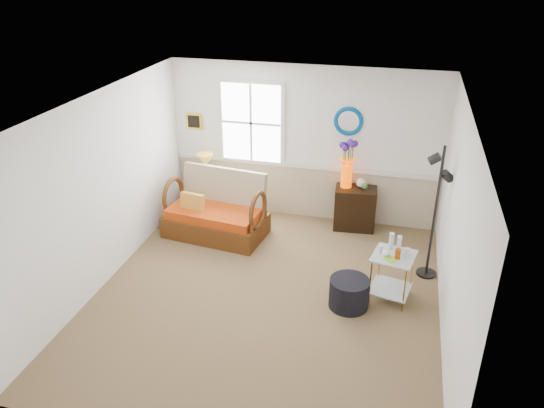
% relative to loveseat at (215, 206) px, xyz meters
% --- Properties ---
extents(floor, '(4.50, 5.00, 0.01)m').
position_rel_loveseat_xyz_m(floor, '(1.22, -1.45, -0.51)').
color(floor, olive).
rests_on(floor, ground).
extents(ceiling, '(4.50, 5.00, 0.01)m').
position_rel_loveseat_xyz_m(ceiling, '(1.22, -1.45, 2.09)').
color(ceiling, white).
rests_on(ceiling, walls).
extents(walls, '(4.51, 5.01, 2.60)m').
position_rel_loveseat_xyz_m(walls, '(1.22, -1.45, 0.79)').
color(walls, white).
rests_on(walls, floor).
extents(wainscot, '(4.46, 0.02, 0.90)m').
position_rel_loveseat_xyz_m(wainscot, '(1.22, 1.03, -0.06)').
color(wainscot, tan).
rests_on(wainscot, walls).
extents(chair_rail, '(4.46, 0.04, 0.06)m').
position_rel_loveseat_xyz_m(chair_rail, '(1.22, 1.02, 0.41)').
color(chair_rail, silver).
rests_on(chair_rail, walls).
extents(window, '(1.14, 0.06, 1.44)m').
position_rel_loveseat_xyz_m(window, '(0.32, 1.02, 1.09)').
color(window, white).
rests_on(window, walls).
extents(picture, '(0.28, 0.03, 0.28)m').
position_rel_loveseat_xyz_m(picture, '(-0.70, 1.03, 1.04)').
color(picture, gold).
rests_on(picture, walls).
extents(mirror, '(0.47, 0.07, 0.47)m').
position_rel_loveseat_xyz_m(mirror, '(1.92, 1.03, 1.24)').
color(mirror, '#0269BA').
rests_on(mirror, walls).
extents(loveseat, '(1.66, 1.07, 1.02)m').
position_rel_loveseat_xyz_m(loveseat, '(0.00, 0.00, 0.00)').
color(loveseat, brown).
rests_on(loveseat, floor).
extents(throw_pillow, '(0.40, 0.16, 0.39)m').
position_rel_loveseat_xyz_m(throw_pillow, '(-0.34, -0.11, 0.02)').
color(throw_pillow, '#C0620F').
rests_on(throw_pillow, loveseat).
extents(lamp_stand, '(0.39, 0.39, 0.57)m').
position_rel_loveseat_xyz_m(lamp_stand, '(-0.47, 0.77, -0.23)').
color(lamp_stand, black).
rests_on(lamp_stand, floor).
extents(table_lamp, '(0.37, 0.37, 0.52)m').
position_rel_loveseat_xyz_m(table_lamp, '(-0.43, 0.75, 0.31)').
color(table_lamp, '#B48428').
rests_on(table_lamp, lamp_stand).
extents(potted_plant, '(0.38, 0.41, 0.28)m').
position_rel_loveseat_xyz_m(potted_plant, '(-0.35, 0.81, 0.20)').
color(potted_plant, '#3A632D').
rests_on(potted_plant, lamp_stand).
extents(cabinet, '(0.69, 0.48, 0.71)m').
position_rel_loveseat_xyz_m(cabinet, '(2.14, 0.80, -0.16)').
color(cabinet, black).
rests_on(cabinet, floor).
extents(flower_vase, '(0.24, 0.24, 0.79)m').
position_rel_loveseat_xyz_m(flower_vase, '(1.97, 0.83, 0.59)').
color(flower_vase, '#F44C01').
rests_on(flower_vase, cabinet).
extents(side_table, '(0.61, 0.61, 0.66)m').
position_rel_loveseat_xyz_m(side_table, '(2.83, -1.08, -0.18)').
color(side_table, '#B78938').
rests_on(side_table, floor).
extents(tabletop_items, '(0.52, 0.52, 0.23)m').
position_rel_loveseat_xyz_m(tabletop_items, '(2.82, -1.05, 0.26)').
color(tabletop_items, silver).
rests_on(tabletop_items, side_table).
extents(floor_lamp, '(0.28, 0.28, 1.94)m').
position_rel_loveseat_xyz_m(floor_lamp, '(3.31, -0.37, 0.46)').
color(floor_lamp, black).
rests_on(floor_lamp, floor).
extents(ottoman, '(0.62, 0.62, 0.40)m').
position_rel_loveseat_xyz_m(ottoman, '(2.32, -1.39, -0.31)').
color(ottoman, black).
rests_on(ottoman, floor).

